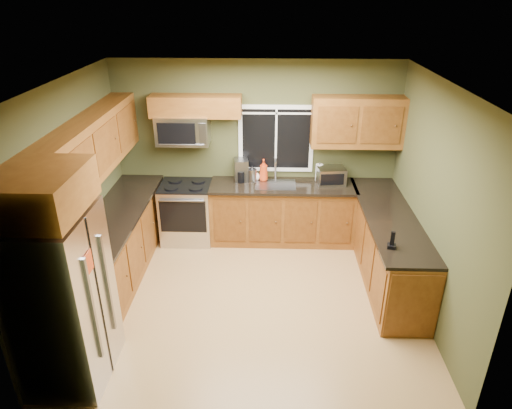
# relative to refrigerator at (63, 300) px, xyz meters

# --- Properties ---
(floor) EXTENTS (4.20, 4.20, 0.00)m
(floor) POSITION_rel_refrigerator_xyz_m (1.74, 1.30, -0.90)
(floor) COLOR #AA7E4A
(floor) RESTS_ON ground
(ceiling) EXTENTS (4.20, 4.20, 0.00)m
(ceiling) POSITION_rel_refrigerator_xyz_m (1.74, 1.30, 1.80)
(ceiling) COLOR white
(ceiling) RESTS_ON back_wall
(back_wall) EXTENTS (4.20, 0.00, 4.20)m
(back_wall) POSITION_rel_refrigerator_xyz_m (1.74, 3.10, 0.45)
(back_wall) COLOR #3F4222
(back_wall) RESTS_ON ground
(front_wall) EXTENTS (4.20, 0.00, 4.20)m
(front_wall) POSITION_rel_refrigerator_xyz_m (1.74, -0.50, 0.45)
(front_wall) COLOR #3F4222
(front_wall) RESTS_ON ground
(left_wall) EXTENTS (0.00, 3.60, 3.60)m
(left_wall) POSITION_rel_refrigerator_xyz_m (-0.36, 1.30, 0.45)
(left_wall) COLOR #3F4222
(left_wall) RESTS_ON ground
(right_wall) EXTENTS (0.00, 3.60, 3.60)m
(right_wall) POSITION_rel_refrigerator_xyz_m (3.84, 1.30, 0.45)
(right_wall) COLOR #3F4222
(right_wall) RESTS_ON ground
(window) EXTENTS (1.12, 0.03, 1.02)m
(window) POSITION_rel_refrigerator_xyz_m (2.04, 3.08, 0.65)
(window) COLOR white
(window) RESTS_ON back_wall
(base_cabinets_left) EXTENTS (0.60, 2.65, 0.90)m
(base_cabinets_left) POSITION_rel_refrigerator_xyz_m (-0.06, 1.78, -0.45)
(base_cabinets_left) COLOR brown
(base_cabinets_left) RESTS_ON ground
(countertop_left) EXTENTS (0.65, 2.65, 0.04)m
(countertop_left) POSITION_rel_refrigerator_xyz_m (-0.04, 1.78, 0.02)
(countertop_left) COLOR black
(countertop_left) RESTS_ON base_cabinets_left
(base_cabinets_back) EXTENTS (2.17, 0.60, 0.90)m
(base_cabinets_back) POSITION_rel_refrigerator_xyz_m (2.15, 2.80, -0.45)
(base_cabinets_back) COLOR brown
(base_cabinets_back) RESTS_ON ground
(countertop_back) EXTENTS (2.17, 0.65, 0.04)m
(countertop_back) POSITION_rel_refrigerator_xyz_m (2.15, 2.78, 0.02)
(countertop_back) COLOR black
(countertop_back) RESTS_ON base_cabinets_back
(base_cabinets_peninsula) EXTENTS (0.60, 2.52, 0.90)m
(base_cabinets_peninsula) POSITION_rel_refrigerator_xyz_m (3.54, 1.84, -0.45)
(base_cabinets_peninsula) COLOR brown
(base_cabinets_peninsula) RESTS_ON ground
(countertop_peninsula) EXTENTS (0.65, 2.50, 0.04)m
(countertop_peninsula) POSITION_rel_refrigerator_xyz_m (3.51, 1.85, 0.02)
(countertop_peninsula) COLOR black
(countertop_peninsula) RESTS_ON base_cabinets_peninsula
(upper_cabinets_left) EXTENTS (0.33, 2.65, 0.72)m
(upper_cabinets_left) POSITION_rel_refrigerator_xyz_m (-0.20, 1.78, 0.96)
(upper_cabinets_left) COLOR brown
(upper_cabinets_left) RESTS_ON left_wall
(upper_cabinets_back_left) EXTENTS (1.30, 0.33, 0.30)m
(upper_cabinets_back_left) POSITION_rel_refrigerator_xyz_m (0.89, 2.94, 1.17)
(upper_cabinets_back_left) COLOR brown
(upper_cabinets_back_left) RESTS_ON back_wall
(upper_cabinets_back_right) EXTENTS (1.30, 0.33, 0.72)m
(upper_cabinets_back_right) POSITION_rel_refrigerator_xyz_m (3.19, 2.94, 0.96)
(upper_cabinets_back_right) COLOR brown
(upper_cabinets_back_right) RESTS_ON back_wall
(upper_cabinet_over_fridge) EXTENTS (0.72, 0.90, 0.38)m
(upper_cabinet_over_fridge) POSITION_rel_refrigerator_xyz_m (-0.00, 0.00, 1.13)
(upper_cabinet_over_fridge) COLOR brown
(upper_cabinet_over_fridge) RESTS_ON left_wall
(refrigerator) EXTENTS (0.74, 0.90, 1.80)m
(refrigerator) POSITION_rel_refrigerator_xyz_m (0.00, 0.00, 0.00)
(refrigerator) COLOR #B7B7BC
(refrigerator) RESTS_ON ground
(range) EXTENTS (0.76, 0.69, 0.94)m
(range) POSITION_rel_refrigerator_xyz_m (0.69, 2.77, -0.43)
(range) COLOR #B7B7BC
(range) RESTS_ON ground
(microwave) EXTENTS (0.76, 0.41, 0.42)m
(microwave) POSITION_rel_refrigerator_xyz_m (0.69, 2.91, 0.83)
(microwave) COLOR #B7B7BC
(microwave) RESTS_ON back_wall
(sink) EXTENTS (0.60, 0.42, 0.36)m
(sink) POSITION_rel_refrigerator_xyz_m (2.04, 2.79, 0.05)
(sink) COLOR slate
(sink) RESTS_ON countertop_back
(toaster_oven) EXTENTS (0.43, 0.35, 0.25)m
(toaster_oven) POSITION_rel_refrigerator_xyz_m (2.86, 2.85, 0.17)
(toaster_oven) COLOR #B7B7BC
(toaster_oven) RESTS_ON countertop_back
(coffee_maker) EXTENTS (0.23, 0.29, 0.33)m
(coffee_maker) POSITION_rel_refrigerator_xyz_m (1.52, 2.94, 0.19)
(coffee_maker) COLOR slate
(coffee_maker) RESTS_ON countertop_back
(kettle) EXTENTS (0.18, 0.18, 0.24)m
(kettle) POSITION_rel_refrigerator_xyz_m (1.69, 2.89, 0.15)
(kettle) COLOR #B7B7BC
(kettle) RESTS_ON countertop_back
(paper_towel_roll) EXTENTS (0.14, 0.14, 0.28)m
(paper_towel_roll) POSITION_rel_refrigerator_xyz_m (2.70, 2.98, 0.17)
(paper_towel_roll) COLOR white
(paper_towel_roll) RESTS_ON countertop_back
(soap_bottle_a) EXTENTS (0.13, 0.13, 0.33)m
(soap_bottle_a) POSITION_rel_refrigerator_xyz_m (1.86, 2.95, 0.21)
(soap_bottle_a) COLOR red
(soap_bottle_a) RESTS_ON countertop_back
(soap_bottle_c) EXTENTS (0.17, 0.17, 0.17)m
(soap_bottle_c) POSITION_rel_refrigerator_xyz_m (1.74, 2.95, 0.12)
(soap_bottle_c) COLOR white
(soap_bottle_c) RESTS_ON countertop_back
(cordless_phone) EXTENTS (0.11, 0.11, 0.21)m
(cordless_phone) POSITION_rel_refrigerator_xyz_m (3.34, 1.01, 0.10)
(cordless_phone) COLOR black
(cordless_phone) RESTS_ON countertop_peninsula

